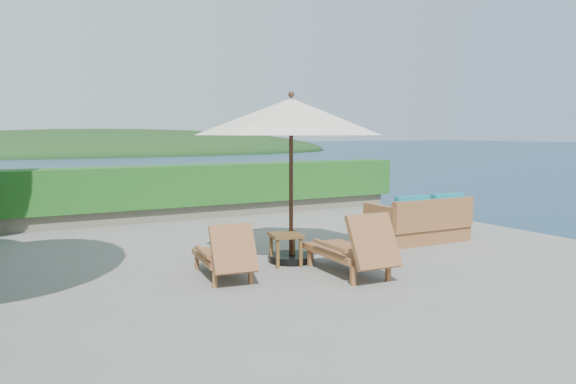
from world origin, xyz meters
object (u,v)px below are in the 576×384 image
patio_umbrella (291,118)px  side_table (286,239)px  lounge_right (353,248)px  lounge_left (225,254)px  wicker_loveseat (420,223)px

patio_umbrella → side_table: patio_umbrella is taller
side_table → lounge_right: bearing=-62.8°
patio_umbrella → lounge_right: bearing=-74.5°
lounge_right → lounge_left: bearing=159.7°
patio_umbrella → lounge_left: patio_umbrella is taller
patio_umbrella → lounge_left: size_ratio=2.42×
patio_umbrella → side_table: size_ratio=6.60×
patio_umbrella → wicker_loveseat: (3.10, 0.28, -2.02)m
wicker_loveseat → patio_umbrella: bearing=-174.1°
patio_umbrella → lounge_left: 2.52m
lounge_right → side_table: bearing=120.4°
patio_umbrella → wicker_loveseat: 3.71m
lounge_left → wicker_loveseat: wicker_loveseat is taller
side_table → wicker_loveseat: bearing=8.0°
lounge_left → wicker_loveseat: size_ratio=0.80×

